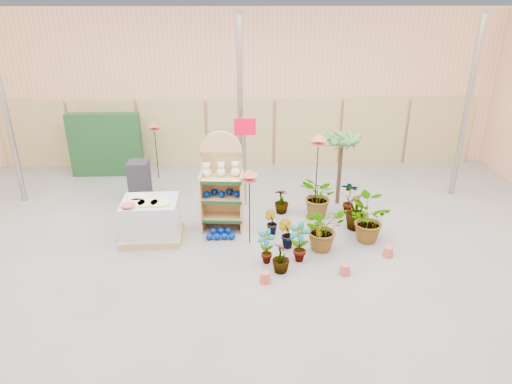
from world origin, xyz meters
TOP-DOWN VIEW (x-y plane):
  - room at (0.00, 0.91)m, footprint 15.20×12.10m
  - display_shelf at (-0.43, 1.93)m, footprint 0.95×0.64m
  - teddy_bears at (-0.41, 1.82)m, footprint 0.80×0.20m
  - gazing_balls_shelf at (-0.43, 1.79)m, footprint 0.80×0.27m
  - gazing_balls_floor at (-0.46, 1.38)m, footprint 0.63×0.39m
  - pallet_stack at (-1.92, 1.40)m, footprint 1.27×1.07m
  - charcoal_planters at (-2.56, 3.46)m, footprint 0.50×0.50m
  - trellis_stock at (-3.80, 5.20)m, footprint 2.00×0.30m
  - offer_sign at (0.10, 2.98)m, footprint 0.50×0.08m
  - bird_table_front at (0.15, 1.13)m, footprint 0.34×0.34m
  - bird_table_right at (1.69, 2.26)m, footprint 0.34×0.34m
  - bird_table_back at (-2.34, 4.90)m, footprint 0.34×0.34m
  - palm at (2.39, 3.03)m, footprint 0.70×0.70m
  - potted_plant_0 at (0.45, 0.35)m, footprint 0.44×0.40m
  - potted_plant_1 at (0.90, 0.93)m, footprint 0.43×0.40m
  - potted_plant_2 at (1.64, 0.85)m, footprint 1.08×1.02m
  - potted_plant_3 at (2.52, 1.68)m, footprint 0.66×0.66m
  - potted_plant_4 at (2.54, 2.48)m, footprint 0.51×0.44m
  - potted_plant_5 at (0.62, 1.52)m, footprint 0.38×0.37m
  - potted_plant_6 at (1.81, 2.35)m, footprint 1.08×1.13m
  - potted_plant_7 at (0.71, 0.03)m, footprint 0.47×0.47m
  - potted_plant_8 at (1.09, 0.40)m, footprint 0.51×0.44m
  - potted_plant_9 at (1.60, 0.72)m, footprint 0.40×0.37m
  - potted_plant_10 at (2.59, 1.15)m, footprint 1.14×1.16m
  - potted_plant_11 at (0.94, 2.54)m, footprint 0.42×0.42m

SIDE VIEW (x-z plane):
  - gazing_balls_floor at x=-0.46m, z-range 0.00..0.15m
  - potted_plant_5 at x=0.62m, z-range 0.00..0.54m
  - potted_plant_9 at x=1.60m, z-range 0.00..0.59m
  - potted_plant_7 at x=0.71m, z-range 0.00..0.61m
  - potted_plant_1 at x=0.90m, z-range 0.00..0.61m
  - potted_plant_11 at x=0.94m, z-range 0.00..0.61m
  - potted_plant_0 at x=0.45m, z-range 0.00..0.70m
  - potted_plant_4 at x=2.54m, z-range 0.00..0.81m
  - potted_plant_8 at x=1.09m, z-range 0.00..0.82m
  - pallet_stack at x=-1.92m, z-range -0.02..0.90m
  - potted_plant_3 at x=2.52m, z-range 0.00..0.88m
  - potted_plant_2 at x=1.64m, z-range 0.00..0.95m
  - potted_plant_10 at x=2.59m, z-range 0.00..0.97m
  - potted_plant_6 at x=1.81m, z-range 0.00..0.97m
  - charcoal_planters at x=-2.56m, z-range 0.00..1.00m
  - gazing_balls_shelf at x=-0.43m, z-range 0.78..0.93m
  - trellis_stock at x=-3.80m, z-range 0.00..1.80m
  - display_shelf at x=-0.43m, z-range -0.09..2.08m
  - teddy_bears at x=-0.41m, z-range 1.21..1.54m
  - bird_table_back at x=-2.34m, z-range 0.70..2.35m
  - bird_table_front at x=0.15m, z-range 0.71..2.37m
  - offer_sign at x=0.10m, z-range 0.47..2.67m
  - palm at x=2.39m, z-range 0.68..2.57m
  - bird_table_right at x=1.69m, z-range 0.87..2.90m
  - room at x=0.00m, z-range -0.14..4.56m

